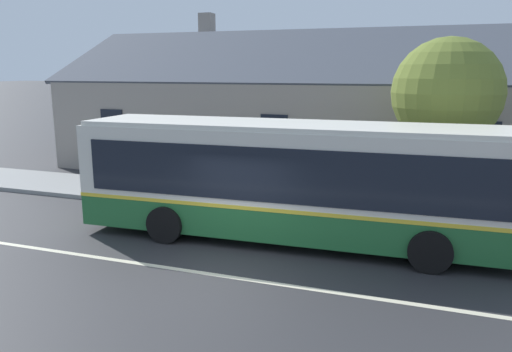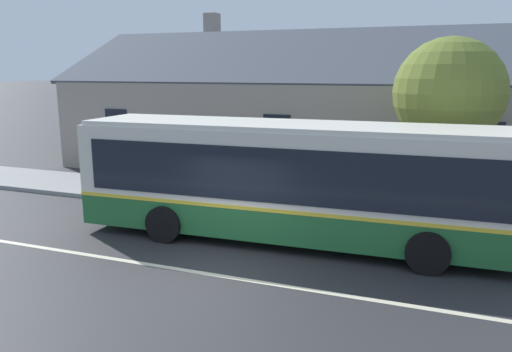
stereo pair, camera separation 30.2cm
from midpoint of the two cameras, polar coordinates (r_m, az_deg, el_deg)
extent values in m
plane|color=#2D2D30|center=(11.54, -4.23, -11.19)|extent=(300.00, 300.00, 0.00)
cube|color=gray|center=(16.84, 4.42, -3.36)|extent=(60.00, 3.00, 0.15)
cube|color=beige|center=(11.54, -4.23, -11.17)|extent=(60.00, 0.16, 0.01)
cube|color=gray|center=(24.94, 6.77, 6.11)|extent=(21.45, 11.00, 3.96)
cube|color=#424751|center=(22.15, 5.19, 13.64)|extent=(22.05, 5.56, 2.55)
cube|color=#424751|center=(27.49, 8.38, 13.26)|extent=(22.05, 5.56, 2.55)
cube|color=gray|center=(27.94, -4.72, 16.82)|extent=(0.70, 0.70, 1.20)
cube|color=black|center=(23.07, -15.31, 5.78)|extent=(1.10, 0.06, 1.30)
cube|color=black|center=(19.63, 2.82, 5.15)|extent=(1.10, 0.06, 1.30)
cube|color=black|center=(18.75, 25.24, 3.67)|extent=(1.10, 0.06, 1.30)
cube|color=#4C3323|center=(19.07, 12.01, 1.26)|extent=(1.00, 0.06, 2.10)
cube|color=#236633|center=(13.56, 4.53, -4.51)|extent=(11.54, 2.92, 0.83)
cube|color=yellow|center=(13.43, 4.57, -2.62)|extent=(11.56, 2.94, 0.10)
cube|color=silver|center=(13.22, 4.64, 1.49)|extent=(11.54, 2.92, 1.86)
cube|color=silver|center=(13.07, 4.71, 5.76)|extent=(11.30, 2.79, 0.12)
cube|color=black|center=(14.44, 5.86, 1.98)|extent=(10.53, 0.42, 1.36)
cube|color=black|center=(12.04, 3.16, -0.03)|extent=(10.53, 0.42, 1.36)
cube|color=#B21919|center=(15.11, 0.45, -2.72)|extent=(3.21, 0.15, 0.58)
cube|color=black|center=(14.27, 23.57, -1.31)|extent=(0.90, 0.06, 2.43)
cylinder|color=black|center=(14.45, 19.61, -4.92)|extent=(1.01, 0.32, 1.00)
cylinder|color=black|center=(12.07, 19.73, -8.28)|extent=(1.01, 0.32, 1.00)
cylinder|color=black|center=(15.75, -5.53, -2.87)|extent=(1.01, 0.32, 1.00)
cylinder|color=black|center=(13.60, -9.85, -5.43)|extent=(1.01, 0.32, 1.00)
cube|color=brown|center=(18.97, -11.74, -0.18)|extent=(1.61, 0.10, 0.04)
cube|color=brown|center=(18.85, -11.97, -0.27)|extent=(1.61, 0.10, 0.04)
cube|color=brown|center=(18.73, -12.21, -0.35)|extent=(1.61, 0.10, 0.04)
cube|color=brown|center=(18.57, -12.46, 0.47)|extent=(1.61, 0.04, 0.10)
cube|color=brown|center=(18.54, -12.48, 0.89)|extent=(1.61, 0.04, 0.10)
cube|color=black|center=(18.56, -10.27, -1.10)|extent=(0.08, 0.43, 0.45)
cube|color=black|center=(19.25, -13.55, -0.77)|extent=(0.08, 0.43, 0.45)
cylinder|color=#4C3828|center=(16.57, 21.03, 0.29)|extent=(0.38, 0.38, 2.79)
sphere|color=olive|center=(16.28, 21.69, 8.83)|extent=(3.31, 3.31, 3.31)
sphere|color=olive|center=(16.59, 22.73, 7.07)|extent=(1.96, 1.96, 1.96)
camera|label=1|loc=(0.15, -89.42, 0.12)|focal=35.00mm
camera|label=2|loc=(0.15, 90.58, -0.12)|focal=35.00mm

